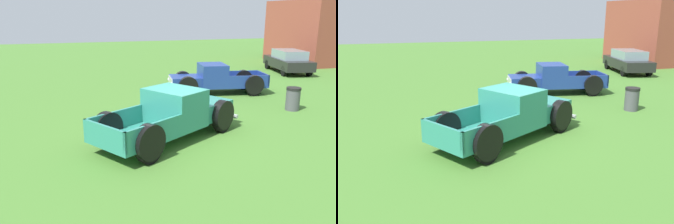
{
  "view_description": "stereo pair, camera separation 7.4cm",
  "coord_description": "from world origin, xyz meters",
  "views": [
    {
      "loc": [
        10.23,
        -3.48,
        3.86
      ],
      "look_at": [
        0.23,
        -0.3,
        0.9
      ],
      "focal_mm": 37.38,
      "sensor_mm": 36.0,
      "label": 1
    },
    {
      "loc": [
        10.25,
        -3.41,
        3.86
      ],
      "look_at": [
        0.23,
        -0.3,
        0.9
      ],
      "focal_mm": 37.38,
      "sensor_mm": 36.0,
      "label": 2
    }
  ],
  "objects": [
    {
      "name": "pickup_truck_foreground",
      "position": [
        0.04,
        0.03,
        0.76
      ],
      "size": [
        4.2,
        5.4,
        1.59
      ],
      "color": "#2D8475",
      "rests_on": "ground_plane"
    },
    {
      "name": "ground_plane",
      "position": [
        0.0,
        0.0,
        0.0
      ],
      "size": [
        80.0,
        80.0,
        0.0
      ],
      "primitive_type": "plane",
      "color": "#477A2D"
    },
    {
      "name": "pickup_truck_behind_left",
      "position": [
        -5.45,
        3.75,
        0.7
      ],
      "size": [
        2.64,
        5.06,
        1.47
      ],
      "color": "navy",
      "rests_on": "ground_plane"
    },
    {
      "name": "sedan_distant_b",
      "position": [
        -9.85,
        11.43,
        0.79
      ],
      "size": [
        4.85,
        2.89,
        1.51
      ],
      "color": "black",
      "rests_on": "ground_plane"
    },
    {
      "name": "brick_pavilion",
      "position": [
        -13.73,
        16.34,
        2.43
      ],
      "size": [
        6.69,
        4.5,
        4.87
      ],
      "color": "brown",
      "rests_on": "ground_plane"
    },
    {
      "name": "trash_can",
      "position": [
        -1.54,
        5.67,
        0.48
      ],
      "size": [
        0.59,
        0.59,
        0.95
      ],
      "color": "#4C4C51",
      "rests_on": "ground_plane"
    }
  ]
}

